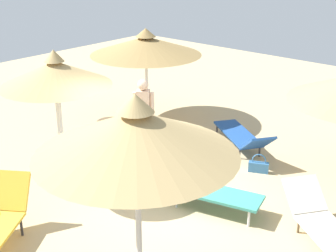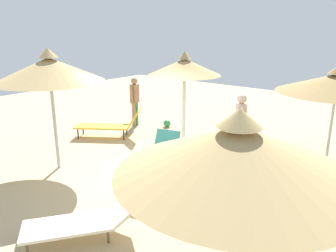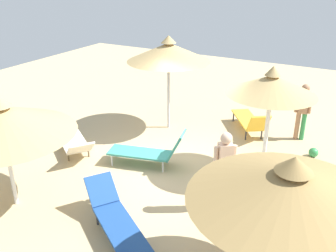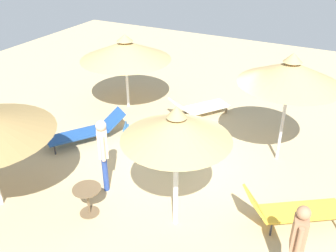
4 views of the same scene
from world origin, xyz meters
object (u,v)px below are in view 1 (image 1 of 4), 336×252
object	(u,v)px
lounge_chair_near_right	(325,224)
parasol_umbrella_edge	(146,45)
side_table_round	(110,130)
lounge_chair_far_right	(202,185)
person_standing_near_left	(143,113)
parasol_umbrella_front	(136,133)
handbag	(259,166)
lounge_chair_center	(243,136)
parasol_umbrella_near_left	(55,74)

from	to	relation	value
lounge_chair_near_right	parasol_umbrella_edge	bearing A→B (deg)	69.90
side_table_round	lounge_chair_far_right	bearing A→B (deg)	-102.25
parasol_umbrella_edge	person_standing_near_left	world-z (taller)	parasol_umbrella_edge
parasol_umbrella_front	handbag	xyz separation A→B (m)	(4.25, 0.71, -2.27)
lounge_chair_near_right	lounge_chair_center	xyz separation A→B (m)	(2.14, 2.89, 0.04)
handbag	side_table_round	world-z (taller)	side_table_round
lounge_chair_center	handbag	xyz separation A→B (m)	(-0.71, -0.85, -0.22)
parasol_umbrella_near_left	parasol_umbrella_front	world-z (taller)	parasol_umbrella_front
person_standing_near_left	side_table_round	bearing A→B (deg)	102.14
lounge_chair_center	lounge_chair_far_right	distance (m)	2.69
lounge_chair_near_right	lounge_chair_center	world-z (taller)	lounge_chair_center
person_standing_near_left	handbag	size ratio (longest dim) A/B	4.11
parasol_umbrella_front	person_standing_near_left	distance (m)	4.69
lounge_chair_center	handbag	bearing A→B (deg)	-129.75
lounge_chair_far_right	handbag	xyz separation A→B (m)	(1.86, -0.08, -0.30)
parasol_umbrella_front	side_table_round	distance (m)	5.39
lounge_chair_far_right	parasol_umbrella_edge	bearing A→B (deg)	55.75
lounge_chair_center	lounge_chair_far_right	bearing A→B (deg)	-163.25
side_table_round	parasol_umbrella_near_left	bearing A→B (deg)	-161.81
parasol_umbrella_edge	handbag	xyz separation A→B (m)	(-0.75, -3.91, -1.88)
lounge_chair_center	lounge_chair_near_right	bearing A→B (deg)	-126.50
lounge_chair_far_right	side_table_round	size ratio (longest dim) A/B	3.11
parasol_umbrella_near_left	person_standing_near_left	xyz separation A→B (m)	(1.96, -0.31, -1.22)
person_standing_near_left	handbag	bearing A→B (deg)	-67.44
parasol_umbrella_front	parasol_umbrella_near_left	bearing A→B (deg)	68.76
lounge_chair_near_right	lounge_chair_far_right	xyz separation A→B (m)	(-0.43, 2.12, 0.11)
parasol_umbrella_front	lounge_chair_far_right	world-z (taller)	parasol_umbrella_front
person_standing_near_left	lounge_chair_center	bearing A→B (deg)	-41.64
parasol_umbrella_near_left	lounge_chair_far_right	distance (m)	3.34
person_standing_near_left	parasol_umbrella_front	bearing A→B (deg)	-136.86
parasol_umbrella_near_left	person_standing_near_left	world-z (taller)	parasol_umbrella_near_left
parasol_umbrella_front	lounge_chair_far_right	size ratio (longest dim) A/B	1.41
person_standing_near_left	side_table_round	size ratio (longest dim) A/B	2.70
parasol_umbrella_front	parasol_umbrella_edge	size ratio (longest dim) A/B	1.00
lounge_chair_near_right	lounge_chair_center	size ratio (longest dim) A/B	0.91
lounge_chair_far_right	side_table_round	xyz separation A→B (m)	(0.69, 3.17, 0.02)
parasol_umbrella_edge	handbag	bearing A→B (deg)	-100.80
parasol_umbrella_edge	side_table_round	distance (m)	2.56
lounge_chair_center	handbag	world-z (taller)	lounge_chair_center
parasol_umbrella_near_left	lounge_chair_near_right	distance (m)	5.31
lounge_chair_center	parasol_umbrella_edge	bearing A→B (deg)	89.34
parasol_umbrella_near_left	parasol_umbrella_edge	xyz separation A→B (m)	(3.69, 1.24, -0.23)
parasol_umbrella_edge	person_standing_near_left	size ratio (longest dim) A/B	1.62
parasol_umbrella_near_left	parasol_umbrella_front	distance (m)	3.63
handbag	parasol_umbrella_edge	bearing A→B (deg)	79.20
parasol_umbrella_edge	lounge_chair_center	size ratio (longest dim) A/B	1.33
parasol_umbrella_near_left	handbag	world-z (taller)	parasol_umbrella_near_left
person_standing_near_left	parasol_umbrella_edge	bearing A→B (deg)	41.94
parasol_umbrella_near_left	handbag	bearing A→B (deg)	-42.24
handbag	parasol_umbrella_near_left	bearing A→B (deg)	137.76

